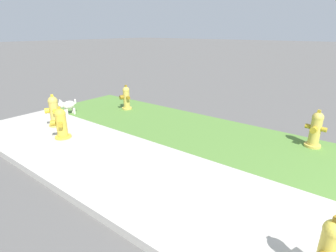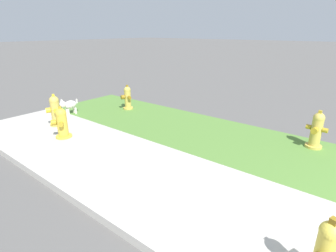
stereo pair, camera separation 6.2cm
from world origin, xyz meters
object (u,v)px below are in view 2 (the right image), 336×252
at_px(fire_hydrant_at_driveway, 127,98).
at_px(fire_hydrant_by_grass_verge, 316,130).
at_px(fire_hydrant_mid_block, 62,123).
at_px(small_white_dog, 69,105).
at_px(fire_hydrant_far_end, 55,111).

xyz_separation_m(fire_hydrant_at_driveway, fire_hydrant_by_grass_verge, (4.74, 0.41, 0.02)).
distance_m(fire_hydrant_mid_block, fire_hydrant_at_driveway, 2.38).
height_order(fire_hydrant_at_driveway, fire_hydrant_by_grass_verge, fire_hydrant_by_grass_verge).
distance_m(fire_hydrant_mid_block, small_white_dog, 1.68).
distance_m(fire_hydrant_mid_block, fire_hydrant_by_grass_verge, 5.04).
relative_size(fire_hydrant_far_end, small_white_dog, 1.58).
height_order(fire_hydrant_far_end, small_white_dog, fire_hydrant_far_end).
height_order(fire_hydrant_mid_block, fire_hydrant_at_driveway, fire_hydrant_at_driveway).
height_order(fire_hydrant_mid_block, fire_hydrant_by_grass_verge, fire_hydrant_by_grass_verge).
bearing_deg(fire_hydrant_at_driveway, fire_hydrant_by_grass_verge, -152.60).
xyz_separation_m(fire_hydrant_mid_block, fire_hydrant_far_end, (-0.81, 0.32, 0.04)).
distance_m(fire_hydrant_at_driveway, fire_hydrant_far_end, 2.03).
bearing_deg(fire_hydrant_at_driveway, fire_hydrant_mid_block, 124.76).
height_order(fire_hydrant_mid_block, small_white_dog, fire_hydrant_mid_block).
distance_m(fire_hydrant_by_grass_verge, fire_hydrant_far_end, 5.59).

